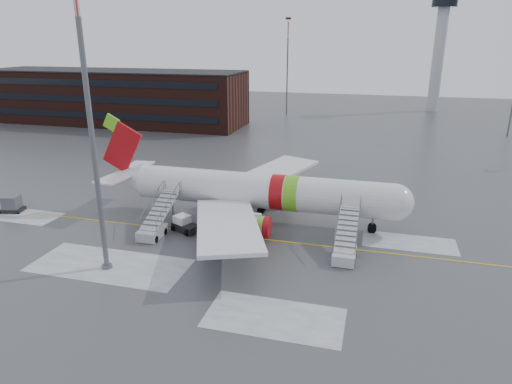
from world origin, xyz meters
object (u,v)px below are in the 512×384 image
(airstair_fwd, at_px, (345,246))
(pushback_tug, at_px, (184,224))
(airstair_aft, at_px, (155,225))
(uld_container, at_px, (12,204))
(light_mast_near, at_px, (89,114))
(airliner, at_px, (252,191))

(airstair_fwd, bearing_deg, pushback_tug, 174.17)
(airstair_fwd, height_order, airstair_aft, same)
(airstair_fwd, xyz_separation_m, uld_container, (-38.41, 1.64, -0.17))
(pushback_tug, relative_size, light_mast_near, 0.12)
(uld_container, height_order, light_mast_near, light_mast_near)
(light_mast_near, bearing_deg, airliner, 56.65)
(pushback_tug, distance_m, light_mast_near, 16.20)
(pushback_tug, bearing_deg, airstair_aft, -145.35)
(airliner, distance_m, uld_container, 28.24)
(airstair_fwd, height_order, light_mast_near, light_mast_near)
(uld_container, xyz_separation_m, light_mast_near, (18.35, -9.30, 12.62))
(airstair_fwd, relative_size, pushback_tug, 2.38)
(airstair_fwd, relative_size, uld_container, 2.91)
(airliner, height_order, pushback_tug, airliner)
(airstair_aft, relative_size, pushback_tug, 2.38)
(airstair_aft, relative_size, light_mast_near, 0.29)
(airstair_fwd, xyz_separation_m, light_mast_near, (-20.06, -7.67, 12.44))
(pushback_tug, distance_m, uld_container, 21.65)
(uld_container, bearing_deg, pushback_tug, 0.20)
(airstair_aft, relative_size, uld_container, 2.91)
(airstair_fwd, bearing_deg, airliner, 148.61)
(airliner, distance_m, pushback_tug, 8.20)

